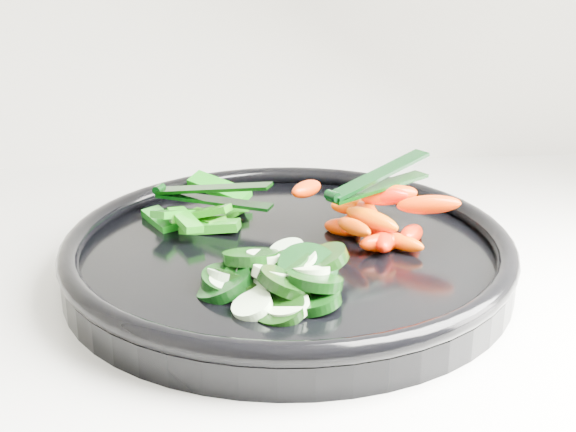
{
  "coord_description": "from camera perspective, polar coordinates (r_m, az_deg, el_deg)",
  "views": [
    {
      "loc": [
        -0.62,
        1.06,
        1.22
      ],
      "look_at": [
        -0.57,
        1.67,
        0.99
      ],
      "focal_mm": 50.0,
      "sensor_mm": 36.0,
      "label": 1
    }
  ],
  "objects": [
    {
      "name": "pepper_pile",
      "position": [
        0.73,
        -6.27,
        0.26
      ],
      "size": [
        0.1,
        0.14,
        0.03
      ],
      "color": "#0F6109",
      "rests_on": "veggie_tray"
    },
    {
      "name": "tong_carrot",
      "position": [
        0.68,
        6.31,
        2.46
      ],
      "size": [
        0.1,
        0.08,
        0.02
      ],
      "color": "black",
      "rests_on": "carrot_pile"
    },
    {
      "name": "carrot_pile",
      "position": [
        0.69,
        6.14,
        -0.04
      ],
      "size": [
        0.14,
        0.14,
        0.05
      ],
      "color": "#FF3E00",
      "rests_on": "veggie_tray"
    },
    {
      "name": "tong_pepper",
      "position": [
        0.72,
        -5.59,
        1.56
      ],
      "size": [
        0.11,
        0.06,
        0.02
      ],
      "color": "black",
      "rests_on": "pepper_pile"
    },
    {
      "name": "cucumber_pile",
      "position": [
        0.6,
        -1.32,
        -4.42
      ],
      "size": [
        0.13,
        0.12,
        0.04
      ],
      "color": "black",
      "rests_on": "veggie_tray"
    },
    {
      "name": "veggie_tray",
      "position": [
        0.67,
        0.0,
        -2.76
      ],
      "size": [
        0.46,
        0.46,
        0.04
      ],
      "color": "black",
      "rests_on": "counter"
    }
  ]
}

